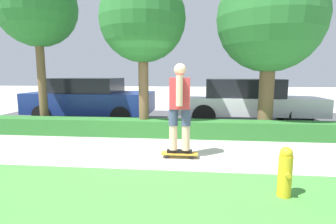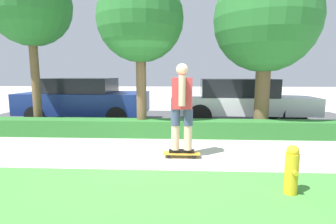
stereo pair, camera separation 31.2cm
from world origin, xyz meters
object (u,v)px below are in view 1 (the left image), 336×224
object	(u,v)px
tree_far	(270,20)
parked_car_front	(90,99)
skateboard	(179,154)
skater_person	(180,106)
parked_car_middle	(245,100)
tree_mid	(143,20)
tree_near	(37,7)
fire_hydrant	(285,172)

from	to	relation	value
tree_far	parked_car_front	bearing A→B (deg)	164.07
skateboard	skater_person	xyz separation A→B (m)	(0.00, 0.00, 0.99)
tree_far	parked_car_middle	bearing A→B (deg)	98.20
tree_mid	skater_person	bearing A→B (deg)	-59.87
tree_near	parked_car_front	size ratio (longest dim) A/B	1.10
parked_car_front	skateboard	bearing A→B (deg)	-47.60
tree_near	tree_far	bearing A→B (deg)	-0.14
parked_car_front	tree_near	bearing A→B (deg)	-116.10
skateboard	parked_car_front	world-z (taller)	parked_car_front
tree_mid	skateboard	bearing A→B (deg)	-59.87
tree_mid	parked_car_middle	size ratio (longest dim) A/B	0.89
skateboard	parked_car_middle	bearing A→B (deg)	63.20
skateboard	tree_near	distance (m)	6.03
tree_far	parked_car_front	xyz separation A→B (m)	(-5.75, 1.64, -2.33)
skateboard	parked_car_front	size ratio (longest dim) A/B	0.17
tree_near	tree_mid	size ratio (longest dim) A/B	1.11
skater_person	fire_hydrant	size ratio (longest dim) A/B	2.51
skater_person	parked_car_middle	size ratio (longest dim) A/B	0.38
skateboard	fire_hydrant	world-z (taller)	fire_hydrant
parked_car_front	fire_hydrant	bearing A→B (deg)	-46.77
parked_car_front	fire_hydrant	xyz separation A→B (m)	(5.03, -5.52, -0.46)
tree_near	parked_car_middle	bearing A→B (deg)	15.18
tree_near	parked_car_middle	xyz separation A→B (m)	(6.33, 1.72, -2.81)
skater_person	parked_car_front	world-z (taller)	skater_person
skater_person	tree_mid	size ratio (longest dim) A/B	0.42
parked_car_middle	parked_car_front	bearing A→B (deg)	-177.16
skateboard	parked_car_middle	world-z (taller)	parked_car_middle
tree_near	tree_far	xyz separation A→B (m)	(6.58, -0.02, -0.48)
skater_person	tree_near	distance (m)	5.50
parked_car_middle	tree_near	bearing A→B (deg)	-162.93
skater_person	tree_mid	bearing A→B (deg)	120.13
tree_mid	parked_car_front	distance (m)	3.87
tree_far	parked_car_middle	world-z (taller)	tree_far
skater_person	tree_far	distance (m)	3.83
skater_person	fire_hydrant	world-z (taller)	skater_person
tree_mid	parked_car_front	bearing A→B (deg)	139.62
fire_hydrant	skater_person	bearing A→B (deg)	134.29
skateboard	parked_car_middle	size ratio (longest dim) A/B	0.16
tree_near	tree_far	world-z (taller)	tree_near
skateboard	parked_car_front	distance (m)	5.29
fire_hydrant	parked_car_front	bearing A→B (deg)	132.34
tree_far	parked_car_middle	distance (m)	2.91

